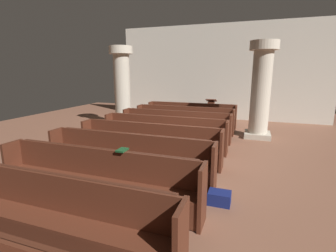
{
  "coord_description": "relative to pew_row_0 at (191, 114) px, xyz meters",
  "views": [
    {
      "loc": [
        1.6,
        -6.17,
        2.28
      ],
      "look_at": [
        -0.66,
        0.33,
        0.75
      ],
      "focal_mm": 26.09,
      "sensor_mm": 36.0,
      "label": 1
    }
  ],
  "objects": [
    {
      "name": "pew_row_4",
      "position": [
        0.0,
        -4.54,
        0.0
      ],
      "size": [
        3.79,
        0.46,
        0.97
      ],
      "color": "#562819",
      "rests_on": "ground"
    },
    {
      "name": "pew_row_0",
      "position": [
        0.0,
        0.0,
        0.0
      ],
      "size": [
        3.79,
        0.47,
        0.97
      ],
      "color": "#562819",
      "rests_on": "ground"
    },
    {
      "name": "hymn_book",
      "position": [
        0.43,
        -6.64,
        0.47
      ],
      "size": [
        0.15,
        0.22,
        0.03
      ],
      "primitive_type": "cube",
      "color": "#194723",
      "rests_on": "pew_row_6"
    },
    {
      "name": "pew_row_6",
      "position": [
        0.0,
        -6.82,
        0.0
      ],
      "size": [
        3.79,
        0.46,
        0.97
      ],
      "color": "#562819",
      "rests_on": "ground"
    },
    {
      "name": "pillar_aisle_side",
      "position": [
        2.71,
        -1.12,
        1.2
      ],
      "size": [
        0.94,
        0.94,
        3.29
      ],
      "color": "#B6AD9A",
      "rests_on": "ground"
    },
    {
      "name": "pew_row_7",
      "position": [
        0.0,
        -7.95,
        0.0
      ],
      "size": [
        3.79,
        0.46,
        0.97
      ],
      "color": "#562819",
      "rests_on": "ground"
    },
    {
      "name": "pew_row_5",
      "position": [
        0.0,
        -5.68,
        0.0
      ],
      "size": [
        3.79,
        0.47,
        0.97
      ],
      "color": "#562819",
      "rests_on": "ground"
    },
    {
      "name": "pew_row_2",
      "position": [
        0.0,
        -2.27,
        0.0
      ],
      "size": [
        3.79,
        0.47,
        0.97
      ],
      "color": "#562819",
      "rests_on": "ground"
    },
    {
      "name": "ground_plane",
      "position": [
        0.86,
        -3.94,
        -0.51
      ],
      "size": [
        19.2,
        19.2,
        0.0
      ],
      "primitive_type": "plane",
      "color": "brown"
    },
    {
      "name": "pillar_far_side",
      "position": [
        -2.66,
        -1.14,
        1.2
      ],
      "size": [
        0.94,
        0.94,
        3.29
      ],
      "color": "#B6AD9A",
      "rests_on": "ground"
    },
    {
      "name": "back_wall",
      "position": [
        0.86,
        2.14,
        1.74
      ],
      "size": [
        10.0,
        0.16,
        4.5
      ],
      "primitive_type": "cube",
      "color": "beige",
      "rests_on": "ground"
    },
    {
      "name": "pew_row_1",
      "position": [
        0.0,
        -1.14,
        0.0
      ],
      "size": [
        3.79,
        0.46,
        0.97
      ],
      "color": "#562819",
      "rests_on": "ground"
    },
    {
      "name": "lectern",
      "position": [
        0.68,
        1.05,
        -0.06
      ],
      "size": [
        0.48,
        0.45,
        1.08
      ],
      "color": "#411E13",
      "rests_on": "ground"
    },
    {
      "name": "pew_row_3",
      "position": [
        0.0,
        -3.41,
        0.0
      ],
      "size": [
        3.79,
        0.46,
        0.97
      ],
      "color": "#562819",
      "rests_on": "ground"
    },
    {
      "name": "kneeler_box_navy",
      "position": [
        2.03,
        -6.12,
        -0.4
      ],
      "size": [
        0.39,
        0.28,
        0.22
      ],
      "primitive_type": "cube",
      "color": "navy",
      "rests_on": "ground"
    }
  ]
}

